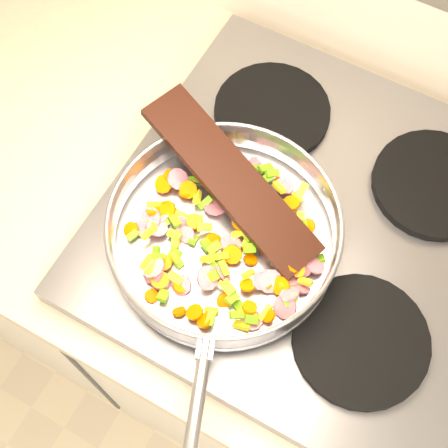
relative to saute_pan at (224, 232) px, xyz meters
The scene contains 8 objects.
cooktop 0.16m from the saute_pan, 47.85° to the left, with size 0.60×0.60×0.04m, color #939399.
grate_fl 0.07m from the saute_pan, 142.06° to the right, with size 0.19×0.19×0.02m, color black.
grate_fr 0.24m from the saute_pan, ahead, with size 0.19×0.19×0.02m, color black.
grate_bl 0.25m from the saute_pan, 100.45° to the left, with size 0.19×0.19×0.02m, color black.
grate_br 0.34m from the saute_pan, 46.19° to the left, with size 0.19×0.19×0.02m, color black.
saute_pan is the anchor object (origin of this frame).
vegetable_heap 0.02m from the saute_pan, 16.89° to the right, with size 0.30×0.29×0.05m.
wooden_spatula 0.08m from the saute_pan, 110.80° to the left, with size 0.32×0.07×0.02m, color black.
Camera 1 is at (-0.62, 1.24, 1.79)m, focal length 50.00 mm.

